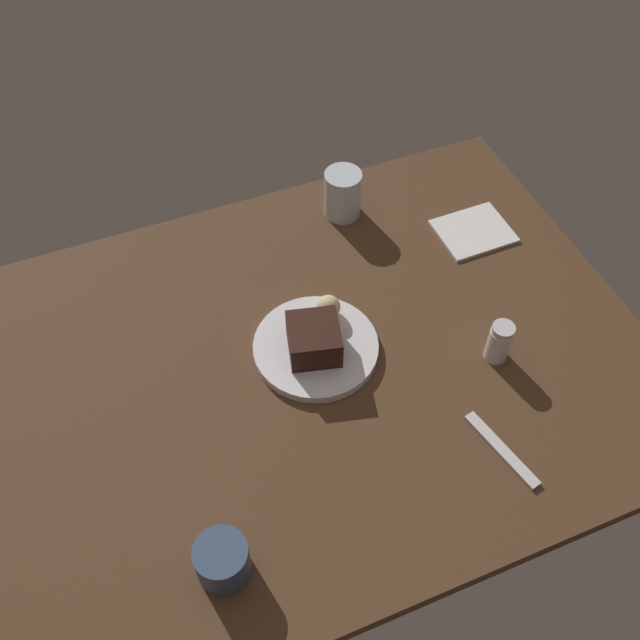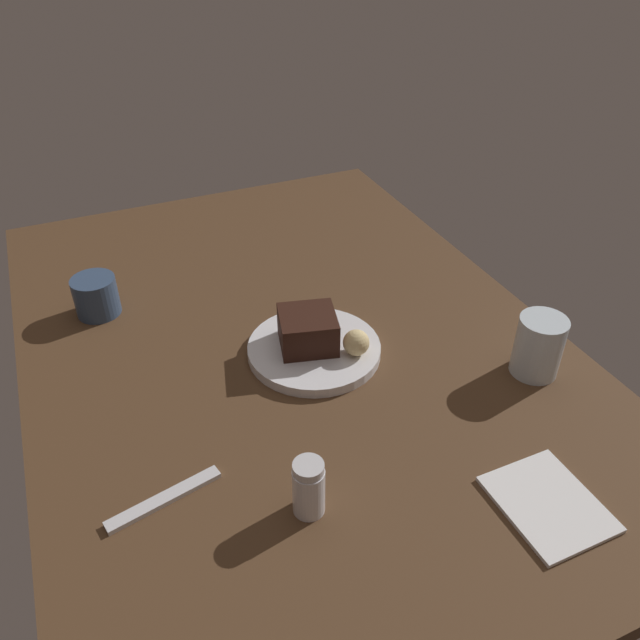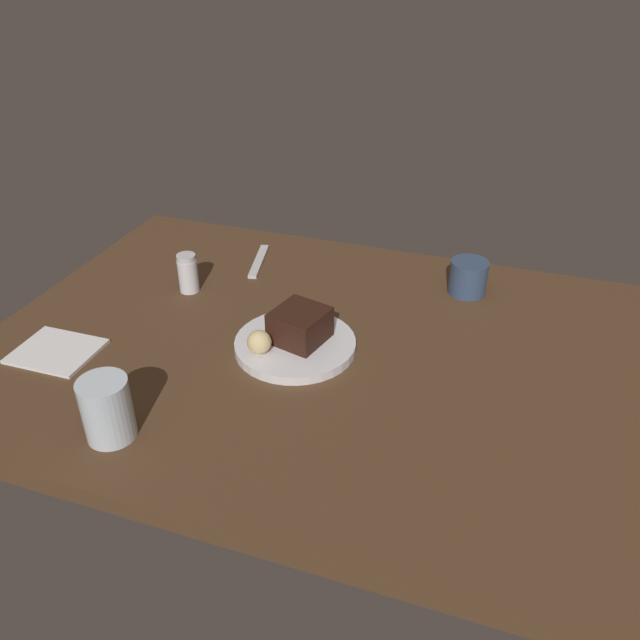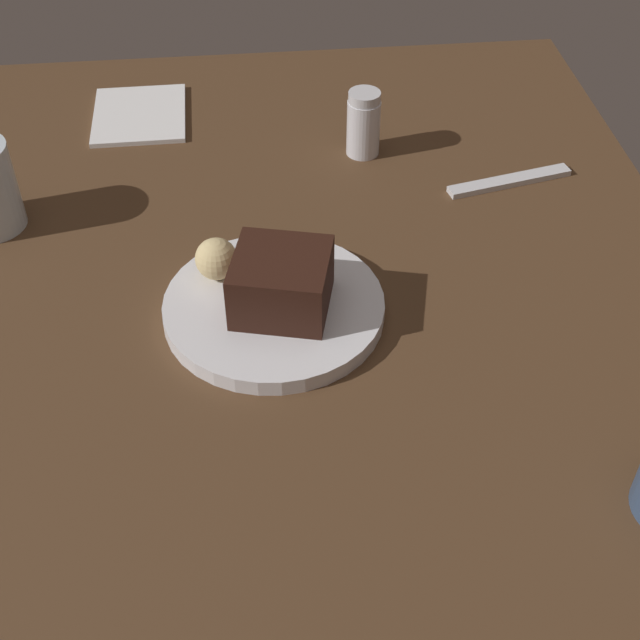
{
  "view_description": "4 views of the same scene",
  "coord_description": "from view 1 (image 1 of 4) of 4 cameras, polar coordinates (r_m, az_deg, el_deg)",
  "views": [
    {
      "loc": [
        21.27,
        64.71,
        103.06
      ],
      "look_at": [
        -7.39,
        -5.93,
        5.59
      ],
      "focal_mm": 40.66,
      "sensor_mm": 36.0,
      "label": 1
    },
    {
      "loc": [
        -78.97,
        29.13,
        67.47
      ],
      "look_at": [
        -1.12,
        -4.75,
        6.26
      ],
      "focal_mm": 35.99,
      "sensor_mm": 36.0,
      "label": 2
    },
    {
      "loc": [
        29.17,
        -88.28,
        67.22
      ],
      "look_at": [
        -1.38,
        0.66,
        8.07
      ],
      "focal_mm": 36.07,
      "sensor_mm": 36.0,
      "label": 3
    },
    {
      "loc": [
        57.24,
        -4.06,
        60.44
      ],
      "look_at": [
        0.86,
        1.81,
        7.34
      ],
      "focal_mm": 49.23,
      "sensor_mm": 36.0,
      "label": 4
    }
  ],
  "objects": [
    {
      "name": "dessert_plate",
      "position": [
        1.22,
        -0.34,
        -2.17
      ],
      "size": [
        21.23,
        21.23,
        1.67
      ],
      "primitive_type": "cylinder",
      "color": "silver",
      "rests_on": "dining_table"
    },
    {
      "name": "water_glass",
      "position": [
        1.42,
        1.79,
        9.9
      ],
      "size": [
        7.23,
        7.23,
        9.69
      ],
      "primitive_type": "cylinder",
      "color": "silver",
      "rests_on": "dining_table"
    },
    {
      "name": "coffee_cup",
      "position": [
        1.03,
        -7.68,
        -18.26
      ],
      "size": [
        7.49,
        7.49,
        6.86
      ],
      "primitive_type": "cylinder",
      "color": "#334766",
      "rests_on": "dining_table"
    },
    {
      "name": "bread_roll",
      "position": [
        1.24,
        0.66,
        1.05
      ],
      "size": [
        4.15,
        4.15,
        4.15
      ],
      "primitive_type": "sphere",
      "color": "#DBC184",
      "rests_on": "dessert_plate"
    },
    {
      "name": "salt_shaker",
      "position": [
        1.23,
        13.93,
        -1.69
      ],
      "size": [
        3.95,
        3.95,
        7.97
      ],
      "color": "silver",
      "rests_on": "dining_table"
    },
    {
      "name": "folded_napkin",
      "position": [
        1.44,
        11.99,
        6.86
      ],
      "size": [
        13.94,
        11.7,
        0.6
      ],
      "primitive_type": "cube",
      "rotation": [
        0.0,
        0.0,
        0.01
      ],
      "color": "white",
      "rests_on": "dining_table"
    },
    {
      "name": "dining_table",
      "position": [
        1.22,
        -2.17,
        -4.24
      ],
      "size": [
        120.0,
        84.0,
        3.0
      ],
      "primitive_type": "cube",
      "color": "#4C331E",
      "rests_on": "ground"
    },
    {
      "name": "dessert_spoon",
      "position": [
        1.16,
        14.09,
        -9.86
      ],
      "size": [
        5.06,
        15.03,
        0.7
      ],
      "primitive_type": "cube",
      "rotation": [
        0.0,
        0.0,
        1.79
      ],
      "color": "silver",
      "rests_on": "dining_table"
    },
    {
      "name": "chocolate_cake_slice",
      "position": [
        1.19,
        -0.48,
        -1.51
      ],
      "size": [
        10.32,
        10.56,
        5.69
      ],
      "primitive_type": "cube",
      "rotation": [
        0.0,
        0.0,
        4.47
      ],
      "color": "black",
      "rests_on": "dessert_plate"
    }
  ]
}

